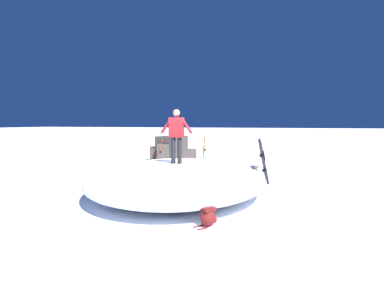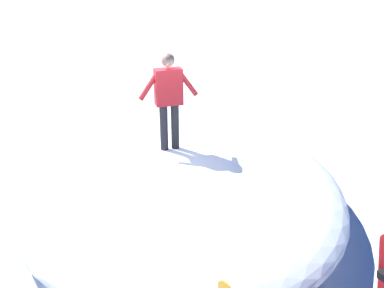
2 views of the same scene
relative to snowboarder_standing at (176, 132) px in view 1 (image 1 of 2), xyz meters
The scene contains 9 objects.
ground 2.08m from the snowboarder_standing, ahead, with size 240.00×240.00×0.00m, color white.
snow_mound 1.50m from the snowboarder_standing, 13.67° to the left, with size 5.62×6.55×1.01m, color white.
snowboarder_standing is the anchor object (origin of this frame).
snowboard_primary_upright 4.25m from the snowboarder_standing, 31.37° to the left, with size 0.38×0.45×1.56m.
snowboard_secondary_upright 3.69m from the snowboarder_standing, 45.85° to the right, with size 0.41×0.46×1.71m.
snowboard_tertiary_upright 4.27m from the snowboarder_standing, ahead, with size 0.30×0.24×1.70m.
backpack_near 3.39m from the snowboarder_standing, 146.18° to the right, with size 0.55×0.53×0.43m.
backpack_far 4.73m from the snowboarder_standing, 28.37° to the right, with size 0.54×0.53×0.47m.
rock_outcrop 7.58m from the snowboarder_standing, 22.88° to the left, with size 3.00×2.71×1.54m.
Camera 1 is at (-9.05, -3.02, 2.29)m, focal length 26.87 mm.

